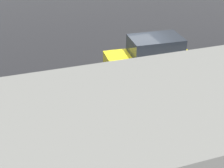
{
  "coord_description": "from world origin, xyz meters",
  "views": [
    {
      "loc": [
        5.16,
        12.19,
        7.18
      ],
      "look_at": [
        1.7,
        1.79,
        0.9
      ],
      "focal_mm": 50.0,
      "sensor_mm": 36.0,
      "label": 1
    }
  ],
  "objects_px": {
    "sign_post": "(38,115)",
    "pedestrian": "(51,115)",
    "fire_hydrant": "(75,122)",
    "moving_hatchback": "(150,59)"
  },
  "relations": [
    {
      "from": "sign_post",
      "to": "pedestrian",
      "type": "bearing_deg",
      "value": -112.91
    },
    {
      "from": "sign_post",
      "to": "fire_hydrant",
      "type": "bearing_deg",
      "value": -145.97
    },
    {
      "from": "moving_hatchback",
      "to": "pedestrian",
      "type": "relative_size",
      "value": 3.28
    },
    {
      "from": "moving_hatchback",
      "to": "sign_post",
      "type": "distance_m",
      "value": 6.66
    },
    {
      "from": "moving_hatchback",
      "to": "pedestrian",
      "type": "distance_m",
      "value": 5.6
    },
    {
      "from": "moving_hatchback",
      "to": "fire_hydrant",
      "type": "height_order",
      "value": "moving_hatchback"
    },
    {
      "from": "moving_hatchback",
      "to": "pedestrian",
      "type": "height_order",
      "value": "moving_hatchback"
    },
    {
      "from": "moving_hatchback",
      "to": "fire_hydrant",
      "type": "xyz_separation_m",
      "value": [
        4.2,
        2.84,
        -0.63
      ]
    },
    {
      "from": "sign_post",
      "to": "moving_hatchback",
      "type": "bearing_deg",
      "value": -145.94
    },
    {
      "from": "pedestrian",
      "to": "sign_post",
      "type": "bearing_deg",
      "value": 67.09
    }
  ]
}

